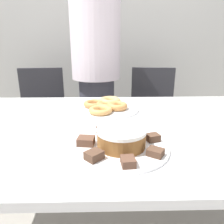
{
  "coord_description": "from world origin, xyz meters",
  "views": [
    {
      "loc": [
        0.02,
        -0.91,
        1.1
      ],
      "look_at": [
        0.04,
        -0.0,
        0.8
      ],
      "focal_mm": 35.0,
      "sensor_mm": 36.0,
      "label": 1
    }
  ],
  "objects_px": {
    "plate_cake": "(121,147)",
    "plate_donuts": "(106,109)",
    "person_standing": "(96,72)",
    "frosted_cake": "(121,137)",
    "office_chair_left": "(42,121)",
    "office_chair_right": "(152,120)"
  },
  "relations": [
    {
      "from": "plate_donuts",
      "to": "frosted_cake",
      "type": "xyz_separation_m",
      "value": [
        0.05,
        -0.46,
        0.04
      ]
    },
    {
      "from": "plate_cake",
      "to": "plate_donuts",
      "type": "bearing_deg",
      "value": 96.7
    },
    {
      "from": "office_chair_left",
      "to": "frosted_cake",
      "type": "distance_m",
      "value": 1.41
    },
    {
      "from": "person_standing",
      "to": "office_chair_left",
      "type": "bearing_deg",
      "value": 172.18
    },
    {
      "from": "person_standing",
      "to": "frosted_cake",
      "type": "xyz_separation_m",
      "value": [
        0.13,
        -1.12,
        -0.07
      ]
    },
    {
      "from": "office_chair_left",
      "to": "office_chair_right",
      "type": "distance_m",
      "value": 1.01
    },
    {
      "from": "frosted_cake",
      "to": "office_chair_right",
      "type": "bearing_deg",
      "value": 72.77
    },
    {
      "from": "plate_donuts",
      "to": "office_chair_right",
      "type": "bearing_deg",
      "value": 60.16
    },
    {
      "from": "frosted_cake",
      "to": "office_chair_left",
      "type": "bearing_deg",
      "value": 118.22
    },
    {
      "from": "person_standing",
      "to": "plate_donuts",
      "type": "xyz_separation_m",
      "value": [
        0.08,
        -0.67,
        -0.11
      ]
    },
    {
      "from": "plate_cake",
      "to": "plate_donuts",
      "type": "relative_size",
      "value": 0.93
    },
    {
      "from": "plate_cake",
      "to": "office_chair_left",
      "type": "bearing_deg",
      "value": 118.22
    },
    {
      "from": "office_chair_right",
      "to": "plate_donuts",
      "type": "height_order",
      "value": "office_chair_right"
    },
    {
      "from": "person_standing",
      "to": "office_chair_right",
      "type": "height_order",
      "value": "person_standing"
    },
    {
      "from": "office_chair_left",
      "to": "plate_donuts",
      "type": "xyz_separation_m",
      "value": [
        0.59,
        -0.74,
        0.34
      ]
    },
    {
      "from": "plate_donuts",
      "to": "plate_cake",
      "type": "bearing_deg",
      "value": -83.3
    },
    {
      "from": "office_chair_right",
      "to": "frosted_cake",
      "type": "xyz_separation_m",
      "value": [
        -0.37,
        -1.19,
        0.38
      ]
    },
    {
      "from": "frosted_cake",
      "to": "person_standing",
      "type": "bearing_deg",
      "value": 96.84
    },
    {
      "from": "office_chair_left",
      "to": "office_chair_right",
      "type": "xyz_separation_m",
      "value": [
        1.01,
        0.0,
        0.0
      ]
    },
    {
      "from": "office_chair_right",
      "to": "plate_donuts",
      "type": "bearing_deg",
      "value": -114.57
    },
    {
      "from": "plate_donuts",
      "to": "frosted_cake",
      "type": "relative_size",
      "value": 2.1
    },
    {
      "from": "person_standing",
      "to": "plate_donuts",
      "type": "height_order",
      "value": "person_standing"
    }
  ]
}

